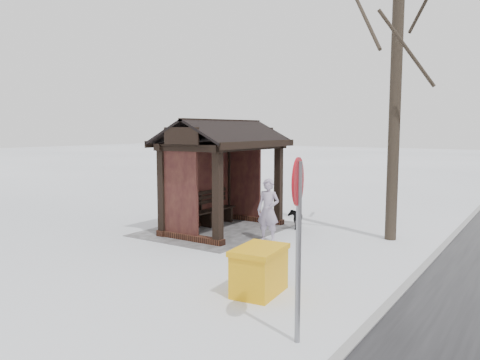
# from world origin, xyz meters

# --- Properties ---
(ground) EXTENTS (120.00, 120.00, 0.00)m
(ground) POSITION_xyz_m (0.00, 0.00, 0.00)
(ground) COLOR white
(ground) RESTS_ON ground
(kerb) EXTENTS (120.00, 0.15, 0.06)m
(kerb) POSITION_xyz_m (0.00, 5.50, 0.01)
(kerb) COLOR gray
(kerb) RESTS_ON ground
(trampled_patch) EXTENTS (4.20, 3.20, 0.02)m
(trampled_patch) POSITION_xyz_m (0.00, -0.20, 0.01)
(trampled_patch) COLOR gray
(trampled_patch) RESTS_ON ground
(bus_shelter) EXTENTS (3.60, 2.40, 3.09)m
(bus_shelter) POSITION_xyz_m (0.00, -0.16, 2.17)
(bus_shelter) COLOR #361C13
(bus_shelter) RESTS_ON ground
(pedestrian) EXTENTS (0.44, 0.62, 1.60)m
(pedestrian) POSITION_xyz_m (0.48, 1.71, 0.80)
(pedestrian) COLOR #A99AB5
(pedestrian) RESTS_ON ground
(dog) EXTENTS (0.78, 0.51, 0.60)m
(dog) POSITION_xyz_m (-1.28, 1.59, 0.30)
(dog) COLOR black
(dog) RESTS_ON ground
(grit_bin) EXTENTS (1.13, 0.84, 0.81)m
(grit_bin) POSITION_xyz_m (3.78, 3.47, 0.41)
(grit_bin) COLOR #E7A20D
(grit_bin) RESTS_ON ground
(road_sign) EXTENTS (0.62, 0.19, 2.47)m
(road_sign) POSITION_xyz_m (5.08, 4.85, 1.77)
(road_sign) COLOR slate
(road_sign) RESTS_ON ground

